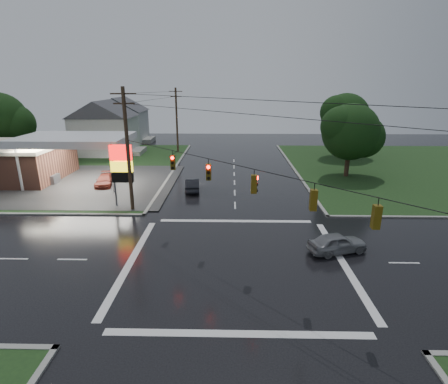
{
  "coord_description": "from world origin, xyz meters",
  "views": [
    {
      "loc": [
        -0.39,
        -20.67,
        11.32
      ],
      "look_at": [
        -0.95,
        5.72,
        3.0
      ],
      "focal_mm": 28.0,
      "sensor_mm": 36.0,
      "label": 1
    }
  ],
  "objects_px": {
    "utility_pole_nw": "(128,149)",
    "house_near": "(105,127)",
    "utility_pole_n": "(177,119)",
    "car_pump": "(105,180)",
    "tree_nw_behind": "(1,119)",
    "car_crossing": "(337,243)",
    "car_north": "(192,184)",
    "tree_ne_near": "(352,132)",
    "tree_ne_far": "(346,117)",
    "gas_station": "(20,159)",
    "pylon_sign": "(122,165)",
    "house_far": "(121,119)"
  },
  "relations": [
    {
      "from": "house_far",
      "to": "car_north",
      "type": "xyz_separation_m",
      "value": [
        17.32,
        -32.29,
        -3.71
      ]
    },
    {
      "from": "pylon_sign",
      "to": "car_crossing",
      "type": "distance_m",
      "value": 19.97
    },
    {
      "from": "tree_ne_far",
      "to": "car_pump",
      "type": "xyz_separation_m",
      "value": [
        -31.98,
        -16.54,
        -5.55
      ]
    },
    {
      "from": "pylon_sign",
      "to": "car_north",
      "type": "bearing_deg",
      "value": 41.6
    },
    {
      "from": "utility_pole_nw",
      "to": "tree_nw_behind",
      "type": "distance_m",
      "value": 31.82
    },
    {
      "from": "utility_pole_n",
      "to": "tree_ne_near",
      "type": "relative_size",
      "value": 1.17
    },
    {
      "from": "house_far",
      "to": "car_pump",
      "type": "relative_size",
      "value": 2.53
    },
    {
      "from": "utility_pole_n",
      "to": "tree_ne_far",
      "type": "bearing_deg",
      "value": -8.55
    },
    {
      "from": "car_crossing",
      "to": "house_near",
      "type": "bearing_deg",
      "value": 22.23
    },
    {
      "from": "house_far",
      "to": "car_pump",
      "type": "distance_m",
      "value": 31.59
    },
    {
      "from": "gas_station",
      "to": "pylon_sign",
      "type": "distance_m",
      "value": 17.81
    },
    {
      "from": "tree_nw_behind",
      "to": "tree_ne_far",
      "type": "height_order",
      "value": "tree_nw_behind"
    },
    {
      "from": "tree_ne_near",
      "to": "tree_nw_behind",
      "type": "bearing_deg",
      "value": 170.53
    },
    {
      "from": "utility_pole_nw",
      "to": "tree_nw_behind",
      "type": "bearing_deg",
      "value": 139.9
    },
    {
      "from": "gas_station",
      "to": "house_far",
      "type": "bearing_deg",
      "value": 82.5
    },
    {
      "from": "utility_pole_n",
      "to": "car_pump",
      "type": "bearing_deg",
      "value": -104.54
    },
    {
      "from": "car_pump",
      "to": "house_near",
      "type": "bearing_deg",
      "value": 99.91
    },
    {
      "from": "house_far",
      "to": "car_north",
      "type": "bearing_deg",
      "value": -61.79
    },
    {
      "from": "house_far",
      "to": "car_crossing",
      "type": "relative_size",
      "value": 2.7
    },
    {
      "from": "car_north",
      "to": "car_pump",
      "type": "bearing_deg",
      "value": -15.97
    },
    {
      "from": "car_pump",
      "to": "tree_ne_near",
      "type": "bearing_deg",
      "value": 0.53
    },
    {
      "from": "utility_pole_nw",
      "to": "car_crossing",
      "type": "distance_m",
      "value": 19.02
    },
    {
      "from": "pylon_sign",
      "to": "house_near",
      "type": "bearing_deg",
      "value": 112.28
    },
    {
      "from": "tree_nw_behind",
      "to": "car_pump",
      "type": "relative_size",
      "value": 2.29
    },
    {
      "from": "house_near",
      "to": "tree_ne_near",
      "type": "distance_m",
      "value": 37.8
    },
    {
      "from": "pylon_sign",
      "to": "utility_pole_n",
      "type": "xyz_separation_m",
      "value": [
        1.0,
        27.5,
        1.46
      ]
    },
    {
      "from": "utility_pole_n",
      "to": "house_far",
      "type": "xyz_separation_m",
      "value": [
        -12.45,
        10.0,
        -1.06
      ]
    },
    {
      "from": "gas_station",
      "to": "utility_pole_nw",
      "type": "distance_m",
      "value": 19.38
    },
    {
      "from": "house_far",
      "to": "utility_pole_n",
      "type": "bearing_deg",
      "value": -38.77
    },
    {
      "from": "tree_ne_far",
      "to": "tree_ne_near",
      "type": "bearing_deg",
      "value": -104.07
    },
    {
      "from": "utility_pole_nw",
      "to": "house_near",
      "type": "relative_size",
      "value": 1.0
    },
    {
      "from": "house_near",
      "to": "car_north",
      "type": "bearing_deg",
      "value": -51.19
    },
    {
      "from": "house_far",
      "to": "tree_ne_far",
      "type": "relative_size",
      "value": 1.13
    },
    {
      "from": "utility_pole_n",
      "to": "car_crossing",
      "type": "bearing_deg",
      "value": -65.72
    },
    {
      "from": "house_near",
      "to": "car_north",
      "type": "distance_m",
      "value": 26.3
    },
    {
      "from": "gas_station",
      "to": "house_near",
      "type": "height_order",
      "value": "house_near"
    },
    {
      "from": "pylon_sign",
      "to": "car_north",
      "type": "xyz_separation_m",
      "value": [
        5.87,
        5.21,
        -3.32
      ]
    },
    {
      "from": "pylon_sign",
      "to": "utility_pole_nw",
      "type": "bearing_deg",
      "value": -45.0
    },
    {
      "from": "tree_nw_behind",
      "to": "car_pump",
      "type": "xyz_separation_m",
      "value": [
        19.02,
        -12.54,
        -5.55
      ]
    },
    {
      "from": "tree_ne_far",
      "to": "car_crossing",
      "type": "bearing_deg",
      "value": -107.34
    },
    {
      "from": "tree_ne_near",
      "to": "car_crossing",
      "type": "height_order",
      "value": "tree_ne_near"
    },
    {
      "from": "pylon_sign",
      "to": "car_pump",
      "type": "height_order",
      "value": "pylon_sign"
    },
    {
      "from": "utility_pole_nw",
      "to": "house_near",
      "type": "bearing_deg",
      "value": 113.37
    },
    {
      "from": "tree_nw_behind",
      "to": "tree_ne_far",
      "type": "relative_size",
      "value": 1.02
    },
    {
      "from": "utility_pole_nw",
      "to": "tree_nw_behind",
      "type": "relative_size",
      "value": 1.1
    },
    {
      "from": "pylon_sign",
      "to": "tree_ne_far",
      "type": "height_order",
      "value": "tree_ne_far"
    },
    {
      "from": "car_crossing",
      "to": "utility_pole_n",
      "type": "bearing_deg",
      "value": 7.55
    },
    {
      "from": "tree_nw_behind",
      "to": "car_crossing",
      "type": "height_order",
      "value": "tree_nw_behind"
    },
    {
      "from": "pylon_sign",
      "to": "tree_ne_far",
      "type": "xyz_separation_m",
      "value": [
        27.65,
        23.49,
        2.17
      ]
    },
    {
      "from": "pylon_sign",
      "to": "house_far",
      "type": "distance_m",
      "value": 39.21
    }
  ]
}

